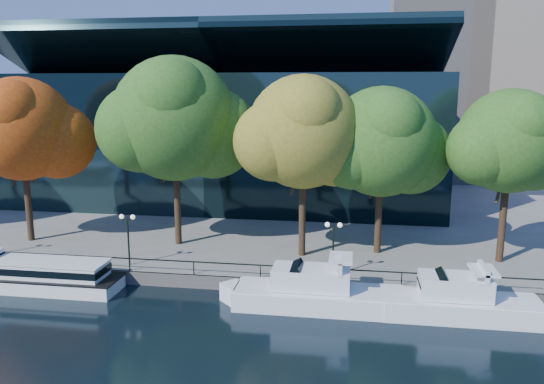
% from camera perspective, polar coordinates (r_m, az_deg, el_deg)
% --- Properties ---
extents(ground, '(160.00, 160.00, 0.00)m').
position_cam_1_polar(ground, '(37.59, -9.84, -11.80)').
color(ground, black).
rests_on(ground, ground).
extents(promenade, '(90.00, 67.08, 1.00)m').
position_cam_1_polar(promenade, '(71.42, -0.58, -0.15)').
color(promenade, slate).
rests_on(promenade, ground).
extents(railing, '(88.20, 0.08, 0.99)m').
position_cam_1_polar(railing, '(39.79, -8.44, -7.45)').
color(railing, black).
rests_on(railing, promenade).
extents(convention_building, '(50.00, 24.57, 21.43)m').
position_cam_1_polar(convention_building, '(66.58, -4.65, 5.95)').
color(convention_building, black).
rests_on(convention_building, ground).
extents(tour_boat, '(14.17, 3.16, 2.69)m').
position_cam_1_polar(tour_boat, '(43.16, -24.62, -8.00)').
color(tour_boat, white).
rests_on(tour_boat, ground).
extents(cruiser_near, '(12.65, 3.26, 3.66)m').
position_cam_1_polar(cruiser_near, '(36.23, 4.30, -10.62)').
color(cruiser_near, white).
rests_on(cruiser_near, ground).
extents(cruiser_far, '(11.03, 3.06, 3.60)m').
position_cam_1_polar(cruiser_far, '(36.62, 19.00, -10.98)').
color(cruiser_far, white).
rests_on(cruiser_far, ground).
extents(tree_1, '(11.24, 9.21, 14.51)m').
position_cam_1_polar(tree_1, '(51.03, -25.20, 5.93)').
color(tree_1, black).
rests_on(tree_1, promenade).
extents(tree_2, '(13.15, 10.78, 16.23)m').
position_cam_1_polar(tree_2, '(45.78, -10.23, 7.48)').
color(tree_2, black).
rests_on(tree_2, promenade).
extents(tree_3, '(11.26, 9.23, 14.63)m').
position_cam_1_polar(tree_3, '(41.98, 3.62, 6.20)').
color(tree_3, black).
rests_on(tree_3, promenade).
extents(tree_4, '(11.12, 9.12, 13.72)m').
position_cam_1_polar(tree_4, '(43.68, 11.93, 5.04)').
color(tree_4, black).
rests_on(tree_4, promenade).
extents(tree_5, '(9.93, 8.14, 13.54)m').
position_cam_1_polar(tree_5, '(44.29, 24.39, 4.77)').
color(tree_5, black).
rests_on(tree_5, promenade).
extents(lamp_1, '(1.26, 0.36, 4.03)m').
position_cam_1_polar(lamp_1, '(42.25, -15.26, -3.73)').
color(lamp_1, black).
rests_on(lamp_1, promenade).
extents(lamp_2, '(1.26, 0.36, 4.03)m').
position_cam_1_polar(lamp_2, '(38.71, 6.62, -4.77)').
color(lamp_2, black).
rests_on(lamp_2, promenade).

